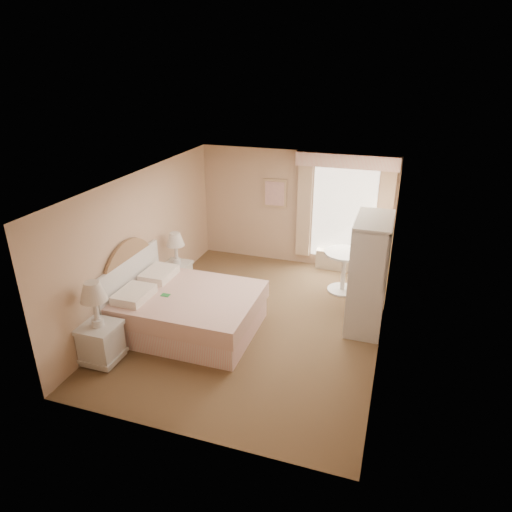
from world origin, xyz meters
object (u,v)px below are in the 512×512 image
(bed, at_px, (182,308))
(round_table, at_px, (344,265))
(armoire, at_px, (369,282))
(nightstand_far, at_px, (177,269))
(cafe_chair, at_px, (366,260))
(nightstand_near, at_px, (100,333))

(bed, relative_size, round_table, 2.78)
(armoire, bearing_deg, nightstand_far, 177.57)
(round_table, distance_m, cafe_chair, 0.67)
(nightstand_far, height_order, round_table, nightstand_far)
(round_table, bearing_deg, nightstand_near, -132.09)
(bed, distance_m, nightstand_far, 1.46)
(round_table, bearing_deg, bed, -136.91)
(nightstand_near, height_order, cafe_chair, nightstand_near)
(nightstand_near, bearing_deg, cafe_chair, 48.97)
(nightstand_far, bearing_deg, armoire, -2.43)
(nightstand_near, xyz_separation_m, nightstand_far, (0.00, 2.48, -0.05))
(bed, xyz_separation_m, armoire, (2.92, 1.11, 0.41))
(nightstand_near, height_order, round_table, nightstand_near)
(cafe_chair, distance_m, armoire, 1.71)
(round_table, bearing_deg, cafe_chair, 56.34)
(nightstand_far, height_order, cafe_chair, nightstand_far)
(nightstand_near, xyz_separation_m, armoire, (3.65, 2.33, 0.30))
(armoire, bearing_deg, cafe_chair, 96.07)
(bed, distance_m, round_table, 3.26)
(bed, distance_m, cafe_chair, 3.91)
(bed, relative_size, nightstand_far, 1.95)
(nightstand_near, bearing_deg, armoire, 32.49)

